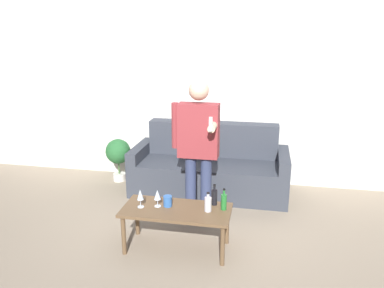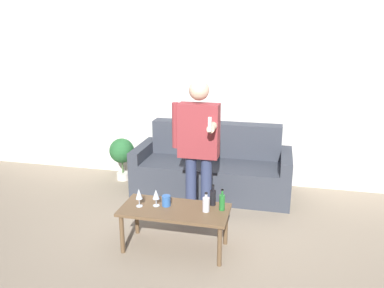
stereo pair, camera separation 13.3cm
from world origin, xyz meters
name	(u,v)px [view 1 (the left image)]	position (x,y,z in m)	size (l,w,h in m)	color
ground_plane	(193,257)	(0.00, 0.00, 0.00)	(16.00, 16.00, 0.00)	gray
wall_back	(222,88)	(0.00, 2.10, 1.35)	(8.00, 0.06, 2.70)	silver
couch	(210,168)	(-0.08, 1.64, 0.32)	(2.06, 0.84, 0.91)	#383D47
coffee_table	(176,214)	(-0.19, 0.13, 0.38)	(1.06, 0.49, 0.44)	brown
bottle_orange	(224,201)	(0.27, 0.20, 0.52)	(0.06, 0.06, 0.22)	#23752D
bottle_green	(208,204)	(0.12, 0.14, 0.51)	(0.07, 0.07, 0.19)	silver
bottle_dark	(214,197)	(0.16, 0.29, 0.52)	(0.06, 0.06, 0.21)	black
wine_glass_near	(157,195)	(-0.38, 0.14, 0.56)	(0.07, 0.07, 0.18)	silver
wine_glass_far	(140,195)	(-0.54, 0.10, 0.56)	(0.07, 0.07, 0.19)	silver
cup_on_table	(168,201)	(-0.29, 0.17, 0.49)	(0.09, 0.09, 0.11)	#3366B2
person_standing_front	(198,142)	(-0.09, 0.73, 0.95)	(0.52, 0.42, 1.62)	navy
potted_plant	(118,153)	(-1.45, 1.75, 0.42)	(0.36, 0.36, 0.63)	silver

